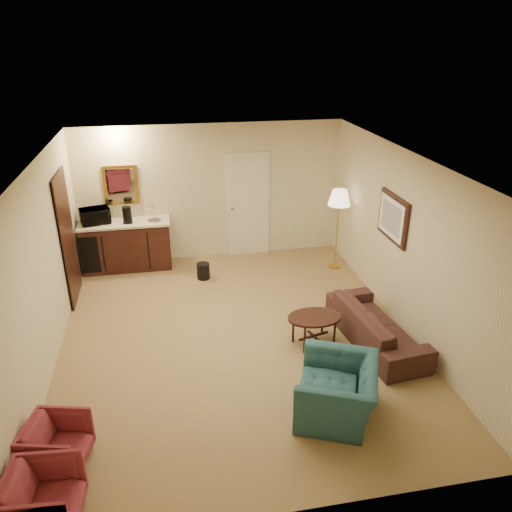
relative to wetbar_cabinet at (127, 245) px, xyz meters
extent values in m
plane|color=olive|center=(1.65, -2.72, -0.46)|extent=(6.00, 6.00, 0.00)
cube|color=beige|center=(1.65, 0.28, 0.84)|extent=(5.00, 0.02, 2.60)
cube|color=beige|center=(-0.85, -2.72, 0.84)|extent=(0.02, 6.00, 2.60)
cube|color=beige|center=(4.15, -2.72, 0.84)|extent=(0.02, 6.00, 2.60)
cube|color=white|center=(1.65, -2.72, 2.14)|extent=(5.00, 6.00, 0.02)
cube|color=beige|center=(2.35, 0.25, 0.56)|extent=(0.82, 0.06, 2.05)
cube|color=black|center=(-0.82, -1.02, 0.59)|extent=(0.06, 0.98, 2.10)
cube|color=gold|center=(0.00, 0.25, 1.09)|extent=(0.62, 0.04, 0.72)
cube|color=black|center=(4.11, -2.32, 1.09)|extent=(0.06, 0.90, 0.70)
cube|color=#361911|center=(0.00, 0.00, 0.00)|extent=(1.64, 0.58, 0.92)
imported|color=black|center=(3.60, -3.22, -0.09)|extent=(0.76, 1.92, 0.73)
imported|color=#214B52|center=(2.55, -4.52, -0.02)|extent=(1.00, 1.18, 0.88)
imported|color=maroon|center=(-0.50, -4.72, -0.16)|extent=(0.66, 0.69, 0.59)
imported|color=maroon|center=(-0.50, -5.40, -0.14)|extent=(0.64, 0.67, 0.64)
cube|color=black|center=(2.72, -3.08, -0.24)|extent=(0.89, 0.71, 0.44)
cube|color=gold|center=(3.85, -0.71, 0.30)|extent=(0.46, 0.46, 1.53)
cylinder|color=black|center=(1.35, -0.72, -0.31)|extent=(0.24, 0.24, 0.29)
imported|color=black|center=(-0.50, 0.03, 0.63)|extent=(0.57, 0.41, 0.35)
cylinder|color=black|center=(0.07, -0.05, 0.61)|extent=(0.17, 0.17, 0.30)
camera|label=1|loc=(0.78, -8.86, 3.64)|focal=35.00mm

